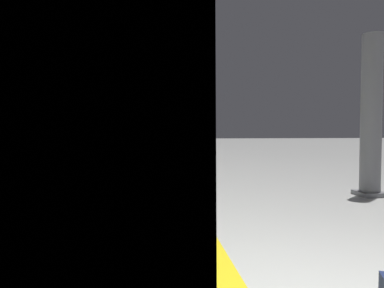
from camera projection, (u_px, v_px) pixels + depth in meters
name	position (u px, v px, depth m)	size (l,w,h in m)	color
safety_line_strip	(172.00, 172.00, 11.96)	(0.36, 80.00, 0.01)	yellow
tactile_edge_band	(162.00, 172.00, 11.92)	(0.64, 80.00, 0.01)	slate
high_speed_train	(106.00, 97.00, 10.55)	(2.94, 35.96, 4.97)	#38383D
passenger_near	(187.00, 142.00, 16.18)	(0.50, 0.21, 1.59)	#383842
suitcase_near	(195.00, 155.00, 15.94)	(0.42, 0.31, 0.96)	#19234C
passenger_mid	(196.00, 140.00, 16.51)	(0.52, 0.35, 1.67)	#383842
suitcase_mid	(203.00, 153.00, 16.33)	(0.38, 0.24, 1.05)	#A51E1E
passenger_far	(196.00, 137.00, 24.03)	(0.53, 0.34, 1.69)	#383842
suitcase_far	(201.00, 146.00, 23.98)	(0.40, 0.27, 1.06)	#596038
platform_pillar	(371.00, 119.00, 7.52)	(0.56, 0.56, 3.60)	slate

